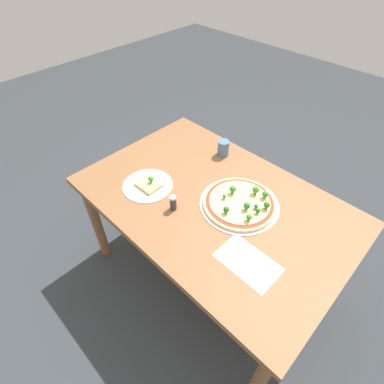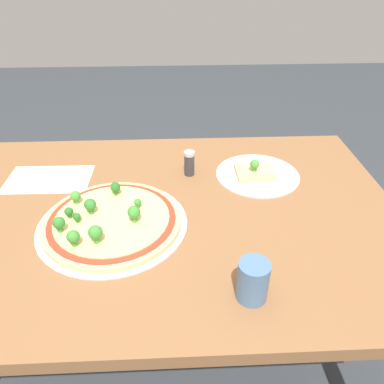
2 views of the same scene
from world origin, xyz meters
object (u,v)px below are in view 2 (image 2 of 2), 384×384
at_px(dining_table, 158,232).
at_px(pizza_tray_whole, 111,221).
at_px(pizza_tray_slice, 256,173).
at_px(condiment_shaker, 189,163).
at_px(drinking_cup, 253,281).

xyz_separation_m(dining_table, pizza_tray_whole, (0.12, 0.06, 0.09)).
bearing_deg(pizza_tray_slice, condiment_shaker, -4.57).
height_order(pizza_tray_whole, drinking_cup, drinking_cup).
bearing_deg(drinking_cup, pizza_tray_whole, -37.78).
xyz_separation_m(pizza_tray_whole, condiment_shaker, (-0.22, -0.25, 0.03)).
bearing_deg(condiment_shaker, dining_table, 62.18).
distance_m(pizza_tray_whole, pizza_tray_slice, 0.49).
bearing_deg(condiment_shaker, pizza_tray_whole, 49.01).
bearing_deg(dining_table, drinking_cup, 123.65).
xyz_separation_m(dining_table, pizza_tray_slice, (-0.32, -0.17, 0.09)).
relative_size(dining_table, condiment_shaker, 16.77).
relative_size(pizza_tray_whole, drinking_cup, 4.21).
height_order(dining_table, pizza_tray_whole, pizza_tray_whole).
relative_size(pizza_tray_whole, pizza_tray_slice, 1.48).
distance_m(dining_table, drinking_cup, 0.40).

